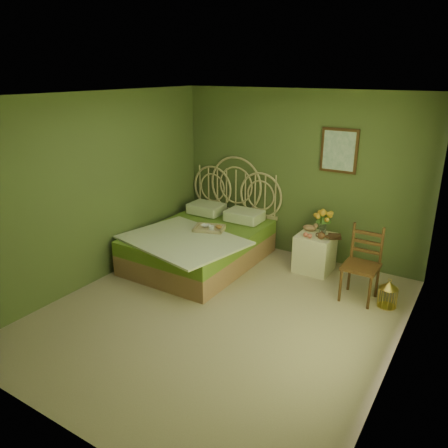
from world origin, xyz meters
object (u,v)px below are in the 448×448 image
Objects in this scene: birdcage at (388,294)px; bed at (202,242)px; chair at (363,259)px; nightstand at (316,248)px.

bed is at bearing -178.14° from birdcage.
bed is 2.44× the size of chair.
nightstand is at bearing 150.88° from chair.
bed is 6.84× the size of birdcage.
bed is 2.44m from chair.
birdcage is (1.18, -0.54, -0.19)m from nightstand.
chair is at bearing 3.91° from bed.
nightstand is at bearing 155.53° from birdcage.
chair is at bearing -29.70° from nightstand.
chair is at bearing 168.52° from birdcage.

